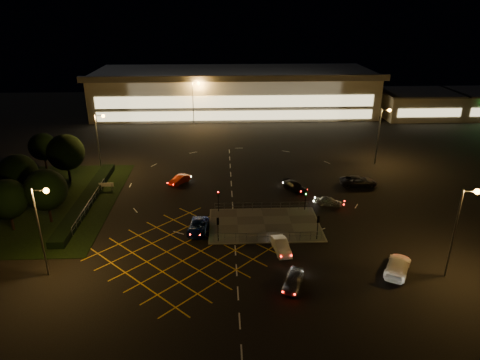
{
  "coord_description": "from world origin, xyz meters",
  "views": [
    {
      "loc": [
        -3.29,
        -50.91,
        26.7
      ],
      "look_at": [
        -0.75,
        8.59,
        2.0
      ],
      "focal_mm": 32.0,
      "sensor_mm": 36.0,
      "label": 1
    }
  ],
  "objects_px": {
    "car_near_silver": "(293,281)",
    "car_left_blue": "(198,227)",
    "car_east_grey": "(358,181)",
    "car_approach_white": "(398,266)",
    "car_far_dkgrey": "(295,186)",
    "car_circ_red": "(180,180)",
    "signal_ne": "(306,195)",
    "signal_se": "(318,222)",
    "car_right_silver": "(329,201)",
    "signal_sw": "(218,225)",
    "signal_nw": "(218,196)",
    "car_queue_white": "(281,246)"
  },
  "relations": [
    {
      "from": "car_near_silver",
      "to": "car_left_blue",
      "type": "relative_size",
      "value": 0.86
    },
    {
      "from": "signal_nw",
      "to": "car_circ_red",
      "type": "xyz_separation_m",
      "value": [
        -6.25,
        10.35,
        -1.71
      ]
    },
    {
      "from": "car_far_dkgrey",
      "to": "car_circ_red",
      "type": "xyz_separation_m",
      "value": [
        -17.96,
        3.31,
        0.03
      ]
    },
    {
      "from": "signal_sw",
      "to": "car_right_silver",
      "type": "xyz_separation_m",
      "value": [
        15.74,
        9.45,
        -1.75
      ]
    },
    {
      "from": "signal_se",
      "to": "car_far_dkgrey",
      "type": "relative_size",
      "value": 0.72
    },
    {
      "from": "car_right_silver",
      "to": "signal_nw",
      "type": "bearing_deg",
      "value": 115.25
    },
    {
      "from": "car_far_dkgrey",
      "to": "car_circ_red",
      "type": "bearing_deg",
      "value": 137.71
    },
    {
      "from": "signal_se",
      "to": "car_approach_white",
      "type": "relative_size",
      "value": 0.58
    },
    {
      "from": "car_near_silver",
      "to": "car_right_silver",
      "type": "relative_size",
      "value": 1.18
    },
    {
      "from": "signal_sw",
      "to": "signal_se",
      "type": "relative_size",
      "value": 1.0
    },
    {
      "from": "signal_sw",
      "to": "car_circ_red",
      "type": "xyz_separation_m",
      "value": [
        -6.25,
        18.33,
        -1.71
      ]
    },
    {
      "from": "signal_sw",
      "to": "signal_se",
      "type": "bearing_deg",
      "value": -180.0
    },
    {
      "from": "car_east_grey",
      "to": "car_queue_white",
      "type": "bearing_deg",
      "value": 144.57
    },
    {
      "from": "car_left_blue",
      "to": "car_near_silver",
      "type": "bearing_deg",
      "value": -42.37
    },
    {
      "from": "car_queue_white",
      "to": "car_right_silver",
      "type": "bearing_deg",
      "value": 46.7
    },
    {
      "from": "car_right_silver",
      "to": "car_east_grey",
      "type": "bearing_deg",
      "value": -22.79
    },
    {
      "from": "car_far_dkgrey",
      "to": "signal_se",
      "type": "bearing_deg",
      "value": -120.73
    },
    {
      "from": "car_left_blue",
      "to": "signal_nw",
      "type": "bearing_deg",
      "value": 71.3
    },
    {
      "from": "car_near_silver",
      "to": "signal_se",
      "type": "bearing_deg",
      "value": 85.39
    },
    {
      "from": "car_approach_white",
      "to": "car_far_dkgrey",
      "type": "bearing_deg",
      "value": -40.75
    },
    {
      "from": "car_east_grey",
      "to": "car_approach_white",
      "type": "relative_size",
      "value": 1.03
    },
    {
      "from": "car_queue_white",
      "to": "car_far_dkgrey",
      "type": "height_order",
      "value": "car_queue_white"
    },
    {
      "from": "car_approach_white",
      "to": "signal_nw",
      "type": "bearing_deg",
      "value": -7.61
    },
    {
      "from": "car_far_dkgrey",
      "to": "car_right_silver",
      "type": "bearing_deg",
      "value": -85.97
    },
    {
      "from": "signal_ne",
      "to": "signal_nw",
      "type": "bearing_deg",
      "value": 180.0
    },
    {
      "from": "car_far_dkgrey",
      "to": "car_approach_white",
      "type": "bearing_deg",
      "value": -103.21
    },
    {
      "from": "signal_ne",
      "to": "car_near_silver",
      "type": "height_order",
      "value": "signal_ne"
    },
    {
      "from": "car_circ_red",
      "to": "car_approach_white",
      "type": "xyz_separation_m",
      "value": [
        25.42,
        -25.46,
        0.13
      ]
    },
    {
      "from": "car_left_blue",
      "to": "car_right_silver",
      "type": "xyz_separation_m",
      "value": [
        18.28,
        6.8,
        -0.07
      ]
    },
    {
      "from": "signal_sw",
      "to": "car_east_grey",
      "type": "xyz_separation_m",
      "value": [
        21.96,
        16.2,
        -1.58
      ]
    },
    {
      "from": "car_near_silver",
      "to": "car_east_grey",
      "type": "distance_m",
      "value": 29.11
    },
    {
      "from": "signal_ne",
      "to": "car_circ_red",
      "type": "xyz_separation_m",
      "value": [
        -18.25,
        10.35,
        -1.71
      ]
    },
    {
      "from": "car_right_silver",
      "to": "car_approach_white",
      "type": "xyz_separation_m",
      "value": [
        3.44,
        -16.58,
        0.18
      ]
    },
    {
      "from": "car_near_silver",
      "to": "car_east_grey",
      "type": "xyz_separation_m",
      "value": [
        14.33,
        25.34,
        0.06
      ]
    },
    {
      "from": "car_right_silver",
      "to": "car_circ_red",
      "type": "bearing_deg",
      "value": 87.92
    },
    {
      "from": "car_near_silver",
      "to": "car_far_dkgrey",
      "type": "relative_size",
      "value": 0.98
    },
    {
      "from": "car_left_blue",
      "to": "car_circ_red",
      "type": "relative_size",
      "value": 1.24
    },
    {
      "from": "signal_ne",
      "to": "car_queue_white",
      "type": "bearing_deg",
      "value": -114.26
    },
    {
      "from": "signal_sw",
      "to": "car_circ_red",
      "type": "distance_m",
      "value": 19.44
    },
    {
      "from": "signal_nw",
      "to": "car_queue_white",
      "type": "height_order",
      "value": "signal_nw"
    },
    {
      "from": "signal_sw",
      "to": "car_right_silver",
      "type": "bearing_deg",
      "value": -149.0
    },
    {
      "from": "signal_ne",
      "to": "car_near_silver",
      "type": "xyz_separation_m",
      "value": [
        -4.37,
        -17.13,
        -1.64
      ]
    },
    {
      "from": "signal_sw",
      "to": "car_far_dkgrey",
      "type": "height_order",
      "value": "signal_sw"
    },
    {
      "from": "signal_nw",
      "to": "car_approach_white",
      "type": "distance_m",
      "value": 24.46
    },
    {
      "from": "signal_sw",
      "to": "car_queue_white",
      "type": "xyz_separation_m",
      "value": [
        7.29,
        -2.46,
        -1.65
      ]
    },
    {
      "from": "signal_se",
      "to": "car_circ_red",
      "type": "height_order",
      "value": "signal_se"
    },
    {
      "from": "car_left_blue",
      "to": "signal_ne",
      "type": "bearing_deg",
      "value": 26.98
    },
    {
      "from": "car_queue_white",
      "to": "car_circ_red",
      "type": "xyz_separation_m",
      "value": [
        -13.54,
        20.8,
        -0.06
      ]
    },
    {
      "from": "car_near_silver",
      "to": "car_right_silver",
      "type": "height_order",
      "value": "car_near_silver"
    },
    {
      "from": "car_left_blue",
      "to": "car_far_dkgrey",
      "type": "distance_m",
      "value": 18.87
    }
  ]
}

